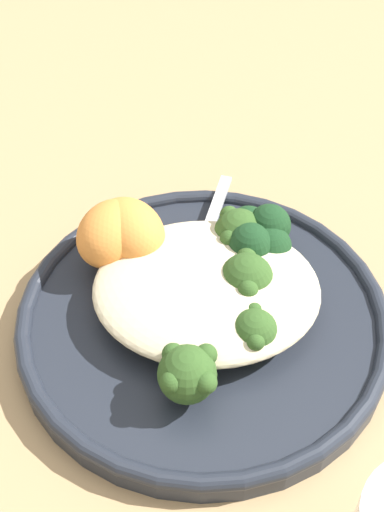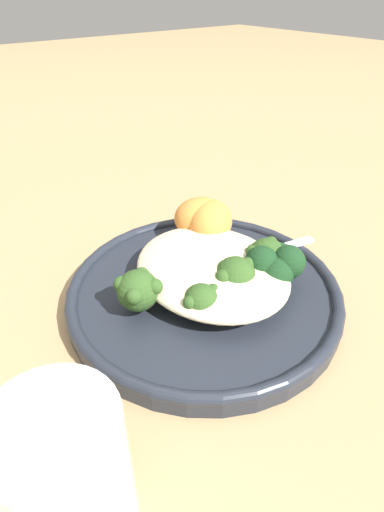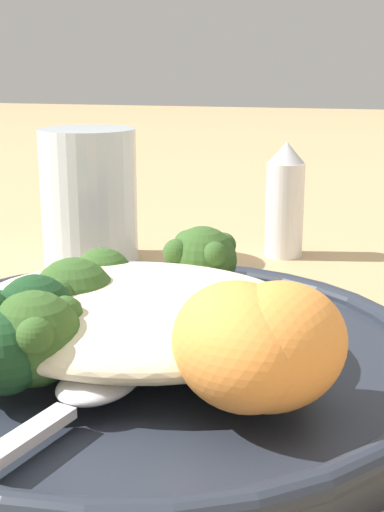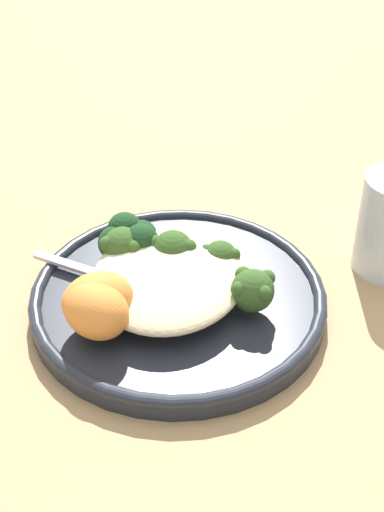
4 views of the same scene
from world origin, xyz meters
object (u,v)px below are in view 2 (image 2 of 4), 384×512
plate (204,291)px  quinoa_mound (212,269)px  broccoli_stalk_2 (231,275)px  broccoli_stalk_0 (151,285)px  broccoli_stalk_3 (261,257)px  kale_tuft (273,263)px  water_glass (66,477)px  sweet_potato_chunk_1 (201,218)px  spoon (255,254)px  sweet_potato_chunk_0 (210,222)px  broccoli_stalk_1 (201,291)px

plate → quinoa_mound: size_ratio=1.67×
broccoli_stalk_2 → broccoli_stalk_0: bearing=-116.9°
broccoli_stalk_3 → kale_tuft: kale_tuft is taller
kale_tuft → water_glass: 0.25m
sweet_potato_chunk_1 → spoon: sweet_potato_chunk_1 is taller
plate → sweet_potato_chunk_1: (0.07, -0.05, 0.03)m
broccoli_stalk_2 → spoon: bearing=113.9°
plate → quinoa_mound: (-0.00, -0.01, 0.02)m
quinoa_mound → sweet_potato_chunk_0: sweet_potato_chunk_0 is taller
sweet_potato_chunk_1 → plate: bearing=142.7°
sweet_potato_chunk_0 → broccoli_stalk_1: bearing=135.3°
sweet_potato_chunk_0 → plate: bearing=135.8°
kale_tuft → broccoli_stalk_3: bearing=3.0°
kale_tuft → broccoli_stalk_2: bearing=74.0°
quinoa_mound → broccoli_stalk_1: 0.03m
broccoli_stalk_2 → sweet_potato_chunk_1: sweet_potato_chunk_1 is taller
sweet_potato_chunk_0 → kale_tuft: bearing=-179.2°
plate → broccoli_stalk_3: size_ratio=3.43×
quinoa_mound → sweet_potato_chunk_0: (0.06, -0.05, 0.01)m
plate → water_glass: (-0.11, 0.18, 0.04)m
sweet_potato_chunk_1 → water_glass: bearing=126.5°
broccoli_stalk_1 → kale_tuft: size_ratio=1.50×
broccoli_stalk_0 → water_glass: (-0.12, 0.13, 0.01)m
broccoli_stalk_0 → spoon: bearing=164.2°
plate → kale_tuft: 0.07m
broccoli_stalk_2 → sweet_potato_chunk_1: (0.09, -0.04, 0.01)m
quinoa_mound → kale_tuft: (-0.03, -0.05, 0.00)m
spoon → kale_tuft: bearing=-98.2°
sweet_potato_chunk_1 → kale_tuft: (-0.10, -0.00, -0.00)m
sweet_potato_chunk_0 → water_glass: (-0.16, 0.24, 0.00)m
broccoli_stalk_3 → kale_tuft: 0.02m
plate → sweet_potato_chunk_0: 0.08m
broccoli_stalk_2 → water_glass: (-0.08, 0.20, 0.01)m
kale_tuft → water_glass: water_glass is taller
sweet_potato_chunk_0 → sweet_potato_chunk_1: bearing=12.5°
broccoli_stalk_0 → water_glass: 0.18m
broccoli_stalk_3 → broccoli_stalk_1: bearing=-133.7°
broccoli_stalk_0 → spoon: size_ratio=1.05×
broccoli_stalk_2 → spoon: (0.02, -0.06, -0.01)m
broccoli_stalk_1 → broccoli_stalk_2: bearing=120.7°
broccoli_stalk_3 → water_glass: (-0.09, 0.24, 0.01)m
broccoli_stalk_1 → quinoa_mound: bearing=160.8°
spoon → broccoli_stalk_2: bearing=-144.1°
plate → kale_tuft: kale_tuft is taller
sweet_potato_chunk_1 → water_glass: size_ratio=0.61×
broccoli_stalk_1 → sweet_potato_chunk_1: 0.11m
broccoli_stalk_3 → spoon: bearing=101.6°
broccoli_stalk_0 → kale_tuft: bearing=145.7°
broccoli_stalk_0 → sweet_potato_chunk_1: 0.12m
broccoli_stalk_2 → sweet_potato_chunk_1: 0.10m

